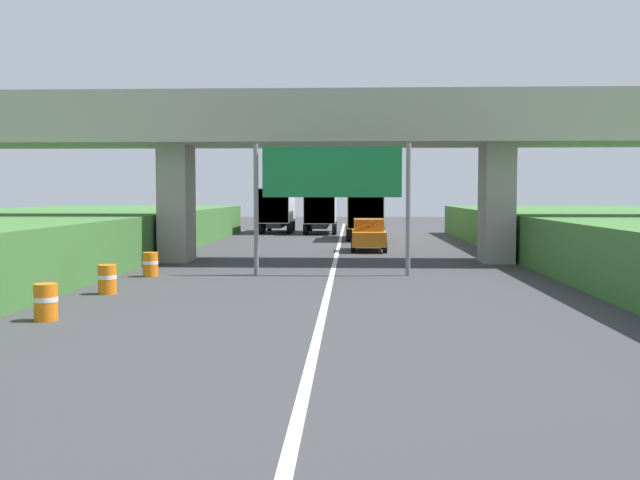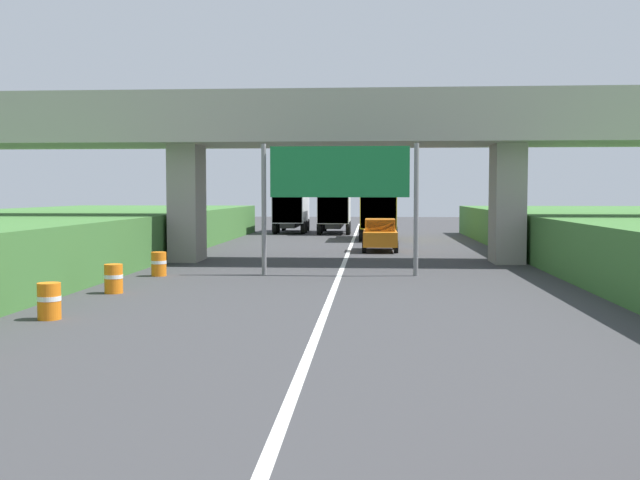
# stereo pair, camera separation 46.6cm
# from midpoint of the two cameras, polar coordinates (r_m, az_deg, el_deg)

# --- Properties ---
(lane_centre_stripe) EXTENTS (0.20, 98.05, 0.01)m
(lane_centre_stripe) POSITION_cam_midpoint_polar(r_m,az_deg,el_deg) (26.74, 0.31, -3.06)
(lane_centre_stripe) COLOR white
(lane_centre_stripe) RESTS_ON ground
(overpass_bridge) EXTENTS (40.00, 4.80, 7.43)m
(overpass_bridge) POSITION_cam_midpoint_polar(r_m,az_deg,el_deg) (33.90, 0.76, 7.75)
(overpass_bridge) COLOR #9E998E
(overpass_bridge) RESTS_ON ground
(overhead_highway_sign) EXTENTS (5.88, 0.18, 4.93)m
(overhead_highway_sign) POSITION_cam_midpoint_polar(r_m,az_deg,el_deg) (28.21, 0.43, 4.60)
(overhead_highway_sign) COLOR slate
(overhead_highway_sign) RESTS_ON ground
(truck_white) EXTENTS (2.44, 7.30, 3.44)m
(truck_white) POSITION_cam_midpoint_polar(r_m,az_deg,el_deg) (57.87, -0.15, 2.43)
(truck_white) COLOR black
(truck_white) RESTS_ON ground
(truck_yellow) EXTENTS (2.44, 7.30, 3.44)m
(truck_yellow) POSITION_cam_midpoint_polar(r_m,az_deg,el_deg) (50.28, 3.14, 2.25)
(truck_yellow) COLOR black
(truck_yellow) RESTS_ON ground
(truck_silver) EXTENTS (2.44, 7.30, 3.44)m
(truck_silver) POSITION_cam_midpoint_polar(r_m,az_deg,el_deg) (58.87, -3.43, 2.44)
(truck_silver) COLOR black
(truck_silver) RESTS_ON ground
(car_orange) EXTENTS (1.86, 4.10, 1.72)m
(car_orange) POSITION_cam_midpoint_polar(r_m,az_deg,el_deg) (40.20, 3.36, 0.38)
(car_orange) COLOR orange
(car_orange) RESTS_ON ground
(construction_barrel_3) EXTENTS (0.57, 0.57, 0.90)m
(construction_barrel_3) POSITION_cam_midpoint_polar(r_m,az_deg,el_deg) (19.56, -20.66, -4.40)
(construction_barrel_3) COLOR orange
(construction_barrel_3) RESTS_ON ground
(construction_barrel_4) EXTENTS (0.57, 0.57, 0.90)m
(construction_barrel_4) POSITION_cam_midpoint_polar(r_m,az_deg,el_deg) (24.07, -16.32, -2.85)
(construction_barrel_4) COLOR orange
(construction_barrel_4) RESTS_ON ground
(construction_barrel_5) EXTENTS (0.57, 0.57, 0.90)m
(construction_barrel_5) POSITION_cam_midpoint_polar(r_m,az_deg,el_deg) (28.65, -13.15, -1.79)
(construction_barrel_5) COLOR orange
(construction_barrel_5) RESTS_ON ground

